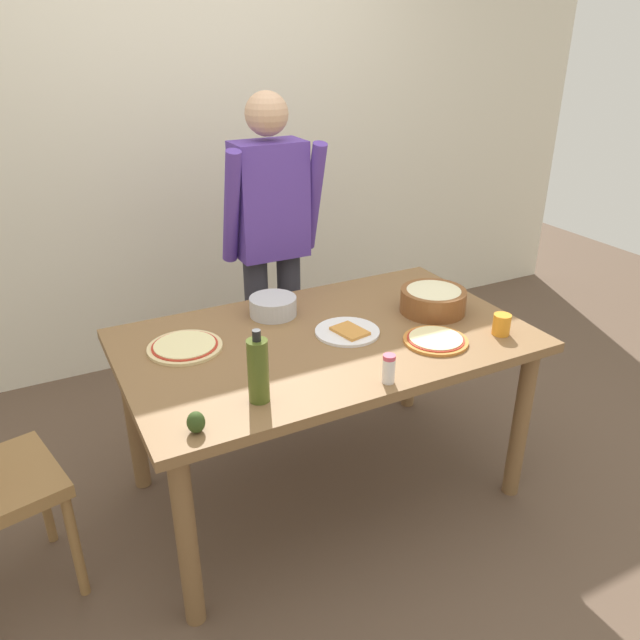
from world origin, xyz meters
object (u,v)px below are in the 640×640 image
object	(u,v)px
pizza_raw_on_board	(185,347)
olive_oil_bottle	(258,370)
dining_table	(326,356)
pizza_cooked_on_tray	(436,340)
cup_orange	(502,324)
avocado	(196,422)
salt_shaker	(389,369)
person_cook	(271,238)
plate_with_slice	(348,332)
mixing_bowl_steel	(273,306)
popcorn_bowl	(434,299)

from	to	relation	value
pizza_raw_on_board	olive_oil_bottle	distance (m)	0.49
dining_table	olive_oil_bottle	world-z (taller)	olive_oil_bottle
pizza_cooked_on_tray	cup_orange	xyz separation A→B (m)	(0.27, -0.06, 0.03)
dining_table	avocado	distance (m)	0.77
salt_shaker	pizza_cooked_on_tray	bearing A→B (deg)	27.20
person_cook	pizza_raw_on_board	world-z (taller)	person_cook
pizza_cooked_on_tray	plate_with_slice	world-z (taller)	plate_with_slice
plate_with_slice	cup_orange	distance (m)	0.61
mixing_bowl_steel	avocado	world-z (taller)	mixing_bowl_steel
popcorn_bowl	cup_orange	distance (m)	0.32
dining_table	plate_with_slice	distance (m)	0.13
dining_table	popcorn_bowl	size ratio (longest dim) A/B	5.71
mixing_bowl_steel	avocado	size ratio (longest dim) A/B	2.86
olive_oil_bottle	avocado	bearing A→B (deg)	-161.70
pizza_raw_on_board	popcorn_bowl	world-z (taller)	popcorn_bowl
dining_table	person_cook	size ratio (longest dim) A/B	0.99
dining_table	plate_with_slice	bearing A→B (deg)	-11.58
olive_oil_bottle	dining_table	bearing A→B (deg)	37.23
dining_table	mixing_bowl_steel	world-z (taller)	mixing_bowl_steel
person_cook	salt_shaker	distance (m)	1.18
dining_table	avocado	world-z (taller)	avocado
pizza_raw_on_board	olive_oil_bottle	xyz separation A→B (m)	(0.12, -0.47, 0.10)
olive_oil_bottle	mixing_bowl_steel	bearing A→B (deg)	62.69
pizza_cooked_on_tray	cup_orange	bearing A→B (deg)	-12.93
pizza_cooked_on_tray	avocado	world-z (taller)	avocado
dining_table	pizza_raw_on_board	xyz separation A→B (m)	(-0.53, 0.15, 0.10)
pizza_raw_on_board	mixing_bowl_steel	xyz separation A→B (m)	(0.42, 0.13, 0.03)
salt_shaker	dining_table	bearing A→B (deg)	93.72
avocado	person_cook	bearing A→B (deg)	57.02
dining_table	person_cook	xyz separation A→B (m)	(0.10, 0.76, 0.27)
pizza_raw_on_board	salt_shaker	world-z (taller)	salt_shaker
cup_orange	salt_shaker	distance (m)	0.61
person_cook	popcorn_bowl	world-z (taller)	person_cook
pizza_raw_on_board	popcorn_bowl	xyz separation A→B (m)	(1.05, -0.16, 0.05)
plate_with_slice	olive_oil_bottle	size ratio (longest dim) A/B	1.02
salt_shaker	mixing_bowl_steel	bearing A→B (deg)	100.68
dining_table	person_cook	world-z (taller)	person_cook
pizza_cooked_on_tray	plate_with_slice	xyz separation A→B (m)	(-0.27, 0.22, -0.00)
plate_with_slice	salt_shaker	xyz separation A→B (m)	(-0.06, -0.39, 0.04)
person_cook	mixing_bowl_steel	bearing A→B (deg)	-112.90
popcorn_bowl	olive_oil_bottle	distance (m)	0.98
pizza_raw_on_board	pizza_cooked_on_tray	size ratio (longest dim) A/B	1.13
pizza_cooked_on_tray	olive_oil_bottle	world-z (taller)	olive_oil_bottle
pizza_raw_on_board	person_cook	bearing A→B (deg)	44.08
olive_oil_bottle	avocado	xyz separation A→B (m)	(-0.24, -0.08, -0.08)
dining_table	plate_with_slice	world-z (taller)	plate_with_slice
pizza_cooked_on_tray	dining_table	bearing A→B (deg)	145.87
salt_shaker	avocado	world-z (taller)	salt_shaker
salt_shaker	avocado	size ratio (longest dim) A/B	1.51
dining_table	olive_oil_bottle	bearing A→B (deg)	-142.77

